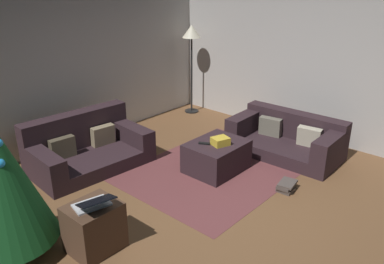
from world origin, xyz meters
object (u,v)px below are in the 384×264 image
laptop (93,203)px  ottoman (217,156)px  gift_box (220,141)px  couch_right (288,138)px  side_table (94,227)px  corner_lamp (192,38)px  couch_left (86,148)px  book_stack (286,186)px  tv_remote (204,143)px

laptop → ottoman: bearing=5.4°
gift_box → couch_right: bearing=-17.5°
gift_box → side_table: bearing=-178.0°
side_table → corner_lamp: bearing=28.7°
corner_lamp → laptop: bearing=-150.8°
ottoman → gift_box: 0.28m
couch_right → side_table: 3.46m
couch_left → ottoman: (1.15, -1.57, -0.06)m
book_stack → side_table: bearing=159.2°
couch_left → side_table: size_ratio=3.34×
ottoman → corner_lamp: 2.91m
couch_left → gift_box: size_ratio=7.68×
couch_left → side_table: (-1.09, -1.72, -0.01)m
couch_right → laptop: size_ratio=3.97×
gift_box → side_table: size_ratio=0.43×
book_stack → corner_lamp: corner_lamp is taller
couch_right → tv_remote: couch_right is taller
ottoman → couch_left: bearing=126.2°
couch_left → laptop: couch_left is taller
couch_left → ottoman: 1.94m
tv_remote → corner_lamp: size_ratio=0.09×
couch_left → laptop: size_ratio=4.04×
tv_remote → corner_lamp: corner_lamp is taller
ottoman → laptop: 2.28m
couch_right → laptop: bearing=83.9°
ottoman → corner_lamp: size_ratio=0.48×
corner_lamp → ottoman: bearing=-130.4°
gift_box → tv_remote: (-0.13, 0.18, -0.04)m
couch_right → side_table: bearing=83.1°
side_table → book_stack: (2.38, -0.90, -0.20)m
couch_right → book_stack: bearing=117.4°
ottoman → side_table: size_ratio=1.60×
ottoman → corner_lamp: corner_lamp is taller
ottoman → book_stack: 1.08m
corner_lamp → tv_remote: bearing=-134.4°
ottoman → side_table: 2.24m
ottoman → book_stack: size_ratio=2.73×
side_table → laptop: bearing=-102.7°
gift_box → ottoman: bearing=71.3°
couch_left → tv_remote: (0.99, -1.46, 0.17)m
couch_right → gift_box: (-1.24, 0.39, 0.24)m
couch_left → gift_box: (1.12, -1.65, 0.22)m
gift_box → laptop: laptop is taller
gift_box → corner_lamp: 2.87m
book_stack → laptop: bearing=160.4°
couch_right → side_table: (-3.44, 0.31, 0.01)m
gift_box → tv_remote: 0.23m
couch_left → laptop: (-1.10, -1.78, 0.30)m
couch_right → book_stack: size_ratio=5.57×
couch_right → laptop: (-3.46, 0.26, 0.33)m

